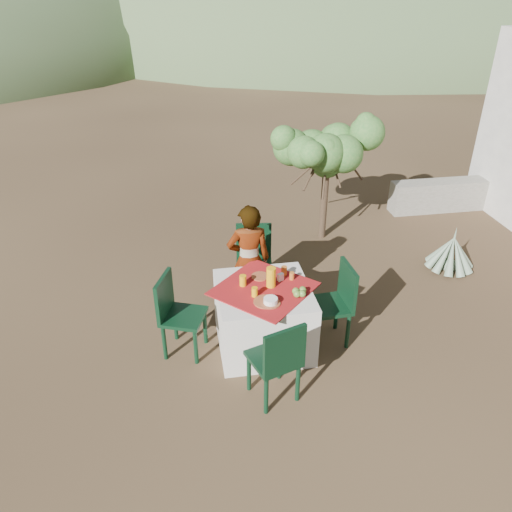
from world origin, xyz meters
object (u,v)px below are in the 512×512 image
Objects in this scene: chair_far at (254,258)px; person at (249,261)px; table at (264,316)px; shrub_tree at (330,155)px; chair_near at (278,359)px; agave at (451,253)px; chair_left at (176,311)px; juice_pitcher at (271,277)px; chair_right at (336,300)px.

person is at bearing -100.92° from chair_far.
shrub_tree is (1.47, 2.54, 0.98)m from table.
shrub_tree reaches higher than chair_far.
chair_near is 3.67m from agave.
shrub_tree is (1.50, 3.43, 0.82)m from chair_near.
juice_pitcher is (1.05, -0.02, 0.34)m from chair_left.
juice_pitcher reaches higher than table.
person is 6.31× the size of juice_pitcher.
chair_near is 1.00× the size of chair_left.
agave is at bearing -52.59° from chair_left.
table is 0.90× the size of person.
table is 3.10m from shrub_tree.
shrub_tree is 7.49× the size of juice_pitcher.
agave is at bearing 22.35° from juice_pitcher.
table is 1.35× the size of chair_near.
juice_pitcher is (0.08, 0.03, 0.50)m from table.
chair_far is 1.33m from chair_right.
person is 0.84× the size of shrub_tree.
chair_near is at bearing -84.46° from chair_far.
person is (-0.04, 1.58, 0.19)m from chair_near.
shrub_tree is (1.53, 1.86, 0.63)m from person.
chair_right reaches higher than chair_left.
chair_far is 1.02× the size of chair_near.
shrub_tree is (0.65, 2.59, 0.81)m from chair_right.
chair_left is at bearing -134.41° from shrub_tree.
juice_pitcher is at bearing 102.38° from person.
table is 1.33× the size of chair_right.
chair_far is 2.92m from agave.
shrub_tree is at bearing 162.93° from chair_right.
chair_near is 1.59m from person.
chair_near is at bearing -48.11° from chair_right.
table is at bearing -85.30° from chair_far.
person is 2.49m from shrub_tree.
juice_pitcher is at bearing -118.97° from shrub_tree.
chair_near is 1.33m from chair_left.
chair_left is at bearing -163.49° from agave.
shrub_tree is at bearing -132.09° from chair_near.
juice_pitcher is (-1.39, -2.51, -0.48)m from shrub_tree.
chair_right is at bearing -72.37° from chair_left.
chair_near is 0.98× the size of chair_right.
chair_far is 1.93m from chair_near.
chair_far reaches higher than chair_right.
juice_pitcher reaches higher than chair_left.
chair_far is at bearing -109.16° from person.
table is 1.77× the size of agave.
chair_near is at bearing -114.14° from chair_left.
person is 0.68m from juice_pitcher.
table is at bearing -110.10° from chair_near.
chair_right is (1.79, -0.10, 0.01)m from chair_left.
table is 5.67× the size of juice_pitcher.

